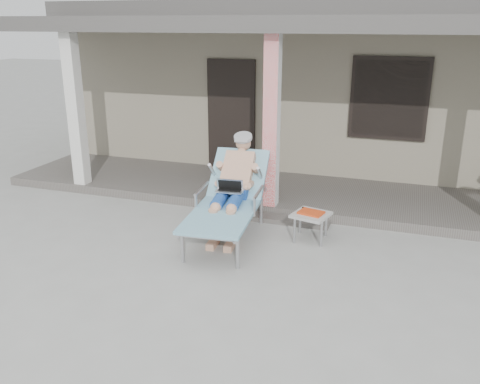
% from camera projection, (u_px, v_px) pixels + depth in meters
% --- Properties ---
extents(ground, '(60.00, 60.00, 0.00)m').
position_uv_depth(ground, '(223.00, 272.00, 6.21)').
color(ground, '#9E9E99').
rests_on(ground, ground).
extents(house, '(10.40, 5.40, 3.30)m').
position_uv_depth(house, '(322.00, 80.00, 11.51)').
color(house, gray).
rests_on(house, ground).
extents(porch_deck, '(10.00, 2.00, 0.15)m').
position_uv_depth(porch_deck, '(283.00, 192.00, 8.88)').
color(porch_deck, '#605B56').
rests_on(porch_deck, ground).
extents(porch_overhang, '(10.00, 2.30, 2.85)m').
position_uv_depth(porch_overhang, '(287.00, 30.00, 7.97)').
color(porch_overhang, silver).
rests_on(porch_overhang, porch_deck).
extents(porch_step, '(2.00, 0.30, 0.07)m').
position_uv_depth(porch_step, '(265.00, 217.00, 7.86)').
color(porch_step, '#605B56').
rests_on(porch_step, ground).
extents(lounger, '(1.01, 2.24, 1.42)m').
position_uv_depth(lounger, '(231.00, 175.00, 7.12)').
color(lounger, '#B7B7BC').
rests_on(lounger, ground).
extents(side_table, '(0.56, 0.56, 0.42)m').
position_uv_depth(side_table, '(311.00, 216.00, 7.04)').
color(side_table, '#ACABA7').
rests_on(side_table, ground).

